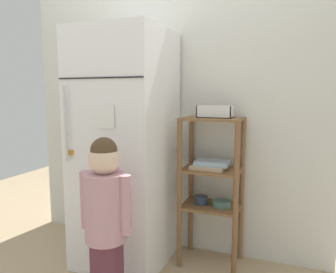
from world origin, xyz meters
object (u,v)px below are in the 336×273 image
Objects in this scene: child_standing at (106,207)px; fruit_bin at (217,112)px; pantry_shelf_unit at (212,178)px; refrigerator at (126,149)px.

fruit_bin is at bearing 57.38° from child_standing.
fruit_bin is (0.47, 0.73, 0.51)m from child_standing.
pantry_shelf_unit reaches higher than child_standing.
refrigerator is at bearing -164.91° from pantry_shelf_unit.
fruit_bin reaches higher than child_standing.
refrigerator reaches higher than pantry_shelf_unit.
pantry_shelf_unit is at bearing 15.09° from refrigerator.
refrigerator is 0.71m from fruit_bin.
child_standing is at bearing -72.92° from refrigerator.
child_standing is 0.84m from pantry_shelf_unit.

